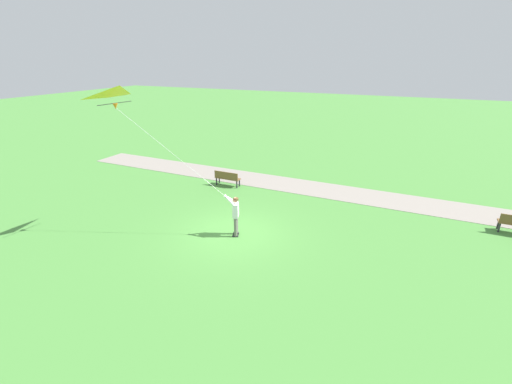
% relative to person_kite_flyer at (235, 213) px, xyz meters
% --- Properties ---
extents(ground_plane, '(120.00, 120.00, 0.00)m').
position_rel_person_kite_flyer_xyz_m(ground_plane, '(-0.10, -0.19, -1.05)').
color(ground_plane, '#4C8E3D').
extents(walkway_path, '(2.71, 32.02, 0.02)m').
position_rel_person_kite_flyer_xyz_m(walkway_path, '(-6.74, 1.81, -1.04)').
color(walkway_path, gray).
rests_on(walkway_path, ground).
extents(person_kite_flyer, '(0.49, 0.63, 1.83)m').
position_rel_person_kite_flyer_xyz_m(person_kite_flyer, '(0.00, 0.00, 0.00)').
color(person_kite_flyer, '#232328').
rests_on(person_kite_flyer, ground).
extents(flying_kite, '(2.28, 3.96, 4.11)m').
position_rel_person_kite_flyer_xyz_m(flying_kite, '(1.53, -3.83, 4.50)').
color(flying_kite, yellow).
extents(park_bench_near_walkway, '(0.45, 1.50, 0.88)m').
position_rel_person_kite_flyer_xyz_m(park_bench_near_walkway, '(-5.12, -3.21, -0.54)').
color(park_bench_near_walkway, brown).
rests_on(park_bench_near_walkway, ground).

